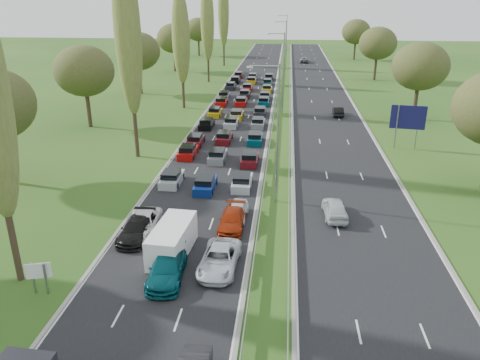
% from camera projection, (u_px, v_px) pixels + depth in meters
% --- Properties ---
extents(ground, '(260.00, 260.00, 0.00)m').
position_uv_depth(ground, '(282.00, 109.00, 75.88)').
color(ground, '#234917').
rests_on(ground, ground).
extents(near_carriageway, '(10.50, 215.00, 0.04)m').
position_uv_depth(near_carriageway, '(242.00, 104.00, 78.82)').
color(near_carriageway, black).
rests_on(near_carriageway, ground).
extents(far_carriageway, '(10.50, 215.00, 0.04)m').
position_uv_depth(far_carriageway, '(323.00, 106.00, 77.57)').
color(far_carriageway, black).
rests_on(far_carriageway, ground).
extents(central_reservation, '(2.36, 215.00, 0.32)m').
position_uv_depth(central_reservation, '(283.00, 102.00, 77.99)').
color(central_reservation, gray).
rests_on(central_reservation, ground).
extents(lamp_columns, '(0.18, 140.18, 12.00)m').
position_uv_depth(lamp_columns, '(283.00, 73.00, 71.83)').
color(lamp_columns, gray).
rests_on(lamp_columns, ground).
extents(poplar_row, '(2.80, 127.80, 22.44)m').
position_uv_depth(poplar_row, '(163.00, 34.00, 61.87)').
color(poplar_row, '#2D2116').
rests_on(poplar_row, ground).
extents(woodland_left, '(8.00, 166.00, 11.10)m').
position_uv_depth(woodland_left, '(73.00, 75.00, 59.43)').
color(woodland_left, '#2D2116').
rests_on(woodland_left, ground).
extents(woodland_right, '(8.00, 153.00, 11.10)m').
position_uv_depth(woodland_right, '(437.00, 76.00, 58.91)').
color(woodland_right, '#2D2116').
rests_on(woodland_right, ground).
extents(traffic_queue_fill, '(9.08, 68.89, 0.80)m').
position_uv_depth(traffic_queue_fill, '(239.00, 108.00, 74.10)').
color(traffic_queue_fill, '#B2B7BC').
rests_on(traffic_queue_fill, ground).
extents(near_car_2, '(2.78, 5.37, 1.45)m').
position_uv_depth(near_car_2, '(143.00, 223.00, 35.89)').
color(near_car_2, silver).
rests_on(near_car_2, near_carriageway).
extents(near_car_3, '(2.05, 4.99, 1.44)m').
position_uv_depth(near_car_3, '(136.00, 229.00, 35.09)').
color(near_car_3, black).
rests_on(near_car_3, near_carriageway).
extents(near_car_7, '(2.47, 5.37, 1.52)m').
position_uv_depth(near_car_7, '(167.00, 268.00, 29.97)').
color(near_car_7, '#05424B').
rests_on(near_car_7, near_carriageway).
extents(near_car_8, '(1.64, 3.94, 1.33)m').
position_uv_depth(near_car_8, '(172.00, 249.00, 32.35)').
color(near_car_8, '#CD8D0D').
rests_on(near_car_8, near_carriageway).
extents(near_car_10, '(2.63, 5.30, 1.44)m').
position_uv_depth(near_car_10, '(219.00, 259.00, 31.06)').
color(near_car_10, silver).
rests_on(near_car_10, near_carriageway).
extents(near_car_11, '(1.99, 4.70, 1.35)m').
position_uv_depth(near_car_11, '(232.00, 220.00, 36.63)').
color(near_car_11, '#932409').
rests_on(near_car_11, near_carriageway).
extents(near_car_12, '(1.69, 3.91, 1.31)m').
position_uv_depth(near_car_12, '(238.00, 211.00, 38.16)').
color(near_car_12, silver).
rests_on(near_car_12, near_carriageway).
extents(far_car_0, '(2.03, 4.56, 1.52)m').
position_uv_depth(far_car_0, '(335.00, 208.00, 38.37)').
color(far_car_0, silver).
rests_on(far_car_0, far_carriageway).
extents(far_car_1, '(1.48, 4.17, 1.37)m').
position_uv_depth(far_car_1, '(338.00, 111.00, 71.13)').
color(far_car_1, black).
rests_on(far_car_1, far_carriageway).
extents(far_car_2, '(2.75, 5.39, 1.46)m').
position_uv_depth(far_car_2, '(305.00, 60.00, 128.32)').
color(far_car_2, slate).
rests_on(far_car_2, far_carriageway).
extents(white_van_rear, '(2.18, 5.56, 2.24)m').
position_uv_depth(white_van_rear, '(173.00, 238.00, 32.85)').
color(white_van_rear, white).
rests_on(white_van_rear, near_carriageway).
extents(info_sign, '(1.46, 0.54, 2.10)m').
position_uv_depth(info_sign, '(39.00, 274.00, 28.24)').
color(info_sign, gray).
rests_on(info_sign, ground).
extents(direction_sign, '(3.97, 0.68, 5.20)m').
position_uv_depth(direction_sign, '(408.00, 119.00, 54.75)').
color(direction_sign, gray).
rests_on(direction_sign, ground).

